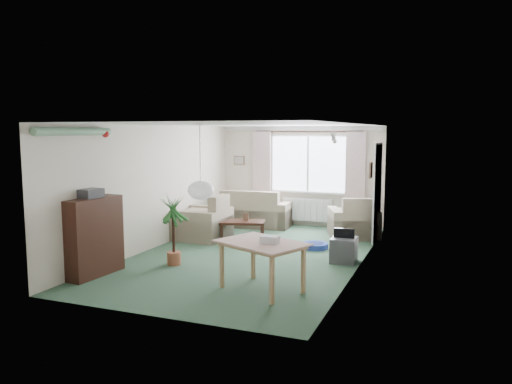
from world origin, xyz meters
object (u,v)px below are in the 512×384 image
(sofa, at_px, (254,208))
(armchair_corner, at_px, (354,217))
(armchair_left, at_px, (202,217))
(tv_cube, at_px, (344,250))
(houseplant, at_px, (173,230))
(dining_table, at_px, (262,267))
(pet_bed, at_px, (315,246))
(bookshelf, at_px, (94,237))
(coffee_table, at_px, (243,231))

(sofa, distance_m, armchair_corner, 2.52)
(armchair_left, height_order, tv_cube, armchair_left)
(houseplant, bearing_deg, sofa, 90.39)
(dining_table, relative_size, pet_bed, 2.16)
(bookshelf, relative_size, tv_cube, 2.62)
(coffee_table, distance_m, tv_cube, 2.51)
(sofa, relative_size, houseplant, 1.48)
(armchair_corner, bearing_deg, houseplant, 32.90)
(coffee_table, distance_m, houseplant, 2.25)
(sofa, xyz_separation_m, houseplant, (0.03, -3.81, 0.16))
(houseplant, distance_m, tv_cube, 2.98)
(pet_bed, bearing_deg, bookshelf, -132.55)
(sofa, height_order, bookshelf, bookshelf)
(tv_cube, relative_size, pet_bed, 0.92)
(tv_cube, height_order, pet_bed, tv_cube)
(armchair_corner, distance_m, dining_table, 4.17)
(coffee_table, relative_size, tv_cube, 1.95)
(coffee_table, bearing_deg, pet_bed, -4.65)
(sofa, bearing_deg, houseplant, 85.69)
(dining_table, bearing_deg, houseplant, 158.30)
(armchair_left, bearing_deg, armchair_corner, 114.70)
(coffee_table, relative_size, pet_bed, 1.80)
(bookshelf, height_order, pet_bed, bookshelf)
(sofa, relative_size, armchair_left, 1.68)
(armchair_corner, relative_size, tv_cube, 2.11)
(bookshelf, bearing_deg, pet_bed, 51.92)
(armchair_left, distance_m, houseplant, 2.11)
(sofa, bearing_deg, armchair_corner, 165.55)
(dining_table, bearing_deg, coffee_table, 117.60)
(dining_table, bearing_deg, tv_cube, 68.58)
(sofa, xyz_separation_m, pet_bed, (1.98, -1.75, -0.39))
(bookshelf, height_order, dining_table, bookshelf)
(bookshelf, bearing_deg, houseplant, 53.98)
(armchair_corner, xyz_separation_m, armchair_left, (-2.98, -1.34, 0.03))
(armchair_corner, relative_size, bookshelf, 0.80)
(coffee_table, xyz_separation_m, dining_table, (1.54, -2.94, 0.14))
(armchair_corner, relative_size, armchair_left, 0.95)
(armchair_left, height_order, coffee_table, armchair_left)
(dining_table, height_order, tv_cube, dining_table)
(dining_table, xyz_separation_m, tv_cube, (0.78, 2.00, -0.13))
(coffee_table, bearing_deg, dining_table, -62.40)
(armchair_corner, bearing_deg, bookshelf, 31.83)
(coffee_table, bearing_deg, houseplant, -99.38)
(coffee_table, bearing_deg, sofa, 103.45)
(armchair_corner, height_order, pet_bed, armchair_corner)
(armchair_left, bearing_deg, tv_cube, 76.49)
(bookshelf, distance_m, pet_bed, 4.19)
(tv_cube, bearing_deg, coffee_table, 155.82)
(armchair_corner, bearing_deg, armchair_left, 3.12)
(armchair_corner, xyz_separation_m, tv_cube, (0.22, -2.14, -0.23))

